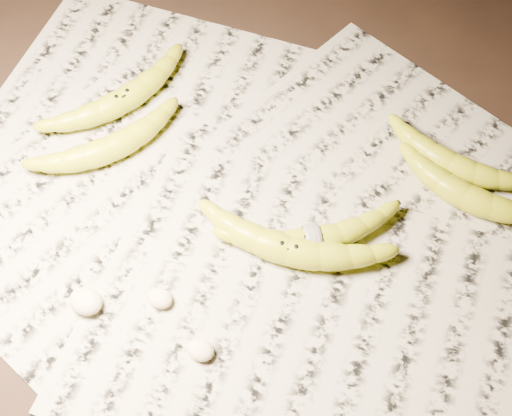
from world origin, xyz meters
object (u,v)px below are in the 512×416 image
at_px(banana_left_b, 110,147).
at_px(banana_upper_a, 452,163).
at_px(banana_taped, 312,239).
at_px(banana_upper_b, 466,195).
at_px(banana_left_a, 122,99).
at_px(banana_center, 289,249).

bearing_deg(banana_left_b, banana_upper_a, -32.35).
distance_m(banana_taped, banana_upper_b, 0.21).
bearing_deg(banana_left_b, banana_left_a, 55.06).
bearing_deg(banana_taped, banana_left_a, 129.37).
bearing_deg(banana_taped, banana_upper_b, 8.08).
relative_size(banana_left_a, banana_upper_a, 1.17).
xyz_separation_m(banana_center, banana_upper_a, (0.13, 0.21, -0.00)).
distance_m(banana_left_b, banana_center, 0.28).
bearing_deg(banana_taped, banana_center, -161.62).
distance_m(banana_left_a, banana_upper_b, 0.48).
height_order(banana_taped, banana_upper_a, same).
distance_m(banana_left_b, banana_upper_b, 0.47).
distance_m(banana_center, banana_upper_a, 0.25).
xyz_separation_m(banana_left_a, banana_upper_b, (0.47, 0.06, -0.00)).
xyz_separation_m(banana_taped, banana_upper_b, (0.15, 0.15, 0.00)).
relative_size(banana_left_a, banana_taped, 1.02).
bearing_deg(banana_upper_b, banana_taped, -130.00).
relative_size(banana_left_a, banana_left_b, 1.10).
relative_size(banana_left_b, banana_center, 0.88).
height_order(banana_left_b, banana_center, banana_center).
relative_size(banana_left_b, banana_upper_b, 1.06).
bearing_deg(banana_center, banana_left_b, 162.52).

